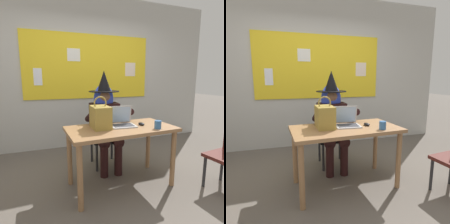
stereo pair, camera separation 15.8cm
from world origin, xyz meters
TOP-DOWN VIEW (x-y plane):
  - ground_plane at (0.00, 0.00)m, footprint 24.00×24.00m
  - wall_back_bulletin at (0.00, 1.73)m, footprint 5.21×1.82m
  - desk_main at (0.01, 0.10)m, footprint 1.33×0.74m
  - chair_at_desk at (-0.01, 0.79)m, footprint 0.43×0.43m
  - person_costumed at (-0.01, 0.67)m, footprint 0.61×0.70m
  - laptop at (0.05, 0.18)m, footprint 0.32×0.29m
  - computer_mouse at (0.29, 0.11)m, footprint 0.07×0.11m
  - handbag at (-0.23, 0.15)m, footprint 0.20×0.30m
  - coffee_mug at (0.39, -0.10)m, footprint 0.08×0.08m

SIDE VIEW (x-z plane):
  - ground_plane at x=0.00m, z-range 0.00..0.00m
  - chair_at_desk at x=-0.01m, z-range 0.05..0.95m
  - desk_main at x=0.01m, z-range 0.27..1.02m
  - computer_mouse at x=0.29m, z-range 0.75..0.78m
  - person_costumed at x=-0.01m, z-range 0.07..1.51m
  - coffee_mug at x=0.39m, z-range 0.75..0.84m
  - laptop at x=0.05m, z-range 0.68..0.92m
  - handbag at x=-0.23m, z-range 0.70..1.07m
  - wall_back_bulletin at x=0.00m, z-range 0.01..2.87m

